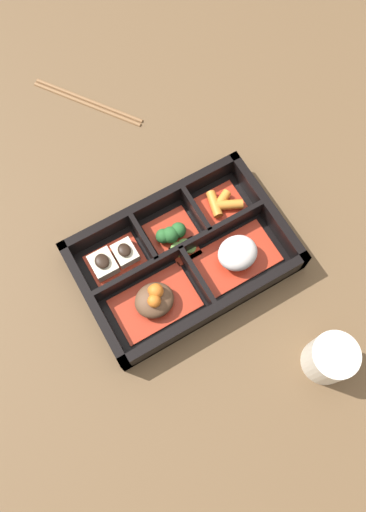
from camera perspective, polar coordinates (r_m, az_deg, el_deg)
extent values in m
plane|color=brown|center=(0.81, 0.00, -0.60)|extent=(3.00, 3.00, 0.00)
cube|color=black|center=(0.81, 0.00, -0.48)|extent=(0.33, 0.22, 0.01)
cube|color=black|center=(0.82, -3.56, 5.75)|extent=(0.33, 0.01, 0.05)
cube|color=black|center=(0.76, 3.83, -6.21)|extent=(0.33, 0.01, 0.05)
cube|color=black|center=(0.83, 9.52, 5.14)|extent=(0.01, 0.22, 0.05)
cube|color=black|center=(0.78, -10.17, -5.50)|extent=(0.01, 0.22, 0.05)
cube|color=black|center=(0.79, -0.32, 0.51)|extent=(0.30, 0.01, 0.05)
cube|color=black|center=(0.82, 1.51, 4.76)|extent=(0.01, 0.09, 0.05)
cube|color=black|center=(0.80, -4.42, 1.62)|extent=(0.01, 0.09, 0.05)
cube|color=black|center=(0.78, 1.58, -2.58)|extent=(0.01, 0.10, 0.05)
cube|color=#B22D19|center=(0.80, 6.09, -0.23)|extent=(0.13, 0.08, 0.01)
ellipsoid|color=silver|center=(0.78, 6.26, 0.34)|extent=(0.06, 0.06, 0.04)
cube|color=#B22D19|center=(0.78, -3.21, -5.40)|extent=(0.13, 0.08, 0.01)
ellipsoid|color=brown|center=(0.76, -3.28, -5.07)|extent=(0.06, 0.06, 0.03)
sphere|color=#D1661E|center=(0.74, -3.31, -5.15)|extent=(0.02, 0.02, 0.02)
sphere|color=#D1661E|center=(0.75, -3.43, -3.93)|extent=(0.02, 0.02, 0.02)
sphere|color=#D1661E|center=(0.75, -3.11, -4.01)|extent=(0.02, 0.02, 0.02)
cube|color=#B22D19|center=(0.84, 4.31, 5.82)|extent=(0.07, 0.06, 0.01)
cylinder|color=orange|center=(0.83, 5.32, 5.85)|extent=(0.05, 0.03, 0.02)
cylinder|color=orange|center=(0.83, 3.61, 5.94)|extent=(0.03, 0.05, 0.02)
cylinder|color=orange|center=(0.83, 4.42, 6.35)|extent=(0.04, 0.03, 0.02)
cube|color=#B22D19|center=(0.82, -1.37, 2.82)|extent=(0.08, 0.06, 0.01)
sphere|color=#265B28|center=(0.80, -1.50, 2.40)|extent=(0.03, 0.03, 0.03)
sphere|color=#265B28|center=(0.80, -0.53, 2.98)|extent=(0.03, 0.03, 0.03)
sphere|color=#265B28|center=(0.80, -2.28, 2.29)|extent=(0.02, 0.02, 0.02)
cube|color=#B22D19|center=(0.80, -7.68, -0.55)|extent=(0.09, 0.06, 0.01)
cube|color=beige|center=(0.80, -6.62, 0.35)|extent=(0.03, 0.04, 0.02)
ellipsoid|color=black|center=(0.78, -6.73, 0.68)|extent=(0.02, 0.02, 0.01)
cube|color=beige|center=(0.79, -9.08, -0.93)|extent=(0.04, 0.04, 0.02)
ellipsoid|color=black|center=(0.78, -9.24, -0.58)|extent=(0.02, 0.03, 0.01)
cube|color=#B22D19|center=(0.80, 0.29, 0.54)|extent=(0.04, 0.04, 0.01)
cylinder|color=#75A84C|center=(0.80, -0.34, 0.87)|extent=(0.02, 0.02, 0.01)
cylinder|color=#75A84C|center=(0.80, 0.22, 1.14)|extent=(0.02, 0.02, 0.00)
cylinder|color=#75A84C|center=(0.80, -0.27, 0.92)|extent=(0.02, 0.02, 0.01)
cylinder|color=#75A84C|center=(0.80, 0.77, 1.01)|extent=(0.02, 0.02, 0.01)
cylinder|color=beige|center=(0.77, 16.42, -11.15)|extent=(0.07, 0.07, 0.07)
cylinder|color=#597A38|center=(0.74, 17.10, -10.75)|extent=(0.06, 0.06, 0.01)
cylinder|color=brown|center=(0.97, -10.73, 17.15)|extent=(0.13, 0.18, 0.01)
cylinder|color=brown|center=(0.97, -10.99, 16.75)|extent=(0.13, 0.18, 0.01)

